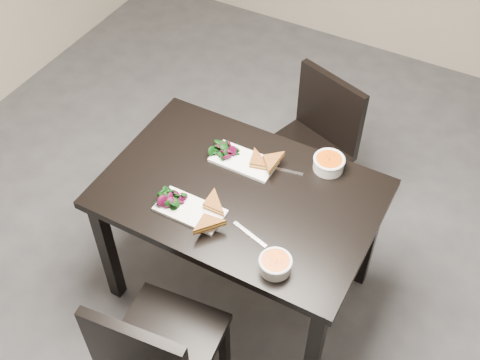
{
  "coord_description": "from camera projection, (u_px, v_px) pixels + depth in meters",
  "views": [
    {
      "loc": [
        0.52,
        -1.4,
        2.69
      ],
      "look_at": [
        -0.3,
        0.1,
        0.82
      ],
      "focal_mm": 44.32,
      "sensor_mm": 36.0,
      "label": 1
    }
  ],
  "objects": [
    {
      "name": "chair_near",
      "position": [
        156.0,
        351.0,
        2.36
      ],
      "size": [
        0.46,
        0.46,
        0.85
      ],
      "rotation": [
        0.0,
        0.0,
        0.11
      ],
      "color": "black",
      "rests_on": "ground"
    },
    {
      "name": "cutlery_near",
      "position": [
        250.0,
        234.0,
        2.42
      ],
      "size": [
        0.18,
        0.06,
        0.0
      ],
      "primitive_type": "cube",
      "rotation": [
        0.0,
        0.0,
        -0.28
      ],
      "color": "silver",
      "rests_on": "table"
    },
    {
      "name": "table",
      "position": [
        240.0,
        205.0,
        2.66
      ],
      "size": [
        1.2,
        0.8,
        0.75
      ],
      "color": "black",
      "rests_on": "ground"
    },
    {
      "name": "plate_near",
      "position": [
        190.0,
        210.0,
        2.5
      ],
      "size": [
        0.29,
        0.15,
        0.01
      ],
      "primitive_type": "cube",
      "color": "white",
      "rests_on": "table"
    },
    {
      "name": "cutlery_far",
      "position": [
        284.0,
        170.0,
        2.67
      ],
      "size": [
        0.18,
        0.05,
        0.0
      ],
      "primitive_type": "cube",
      "rotation": [
        0.0,
        0.0,
        0.19
      ],
      "color": "silver",
      "rests_on": "table"
    },
    {
      "name": "soup_bowl_far",
      "position": [
        329.0,
        163.0,
        2.65
      ],
      "size": [
        0.14,
        0.14,
        0.06
      ],
      "color": "white",
      "rests_on": "table"
    },
    {
      "name": "salad_near",
      "position": [
        170.0,
        198.0,
        2.51
      ],
      "size": [
        0.09,
        0.08,
        0.04
      ],
      "primitive_type": null,
      "color": "black",
      "rests_on": "plate_near"
    },
    {
      "name": "ground",
      "position": [
        282.0,
        324.0,
        2.98
      ],
      "size": [
        5.0,
        5.0,
        0.0
      ],
      "primitive_type": "plane",
      "color": "#47474C",
      "rests_on": "ground"
    },
    {
      "name": "salad_far",
      "position": [
        224.0,
        149.0,
        2.71
      ],
      "size": [
        0.09,
        0.08,
        0.04
      ],
      "primitive_type": null,
      "color": "black",
      "rests_on": "plate_far"
    },
    {
      "name": "soup_bowl_near",
      "position": [
        275.0,
        264.0,
        2.29
      ],
      "size": [
        0.13,
        0.13,
        0.06
      ],
      "color": "white",
      "rests_on": "table"
    },
    {
      "name": "sandwich_far",
      "position": [
        255.0,
        163.0,
        2.65
      ],
      "size": [
        0.17,
        0.14,
        0.05
      ],
      "primitive_type": null,
      "rotation": [
        0.0,
        0.0,
        0.25
      ],
      "color": "#A55E22",
      "rests_on": "plate_far"
    },
    {
      "name": "sandwich_near",
      "position": [
        205.0,
        209.0,
        2.47
      ],
      "size": [
        0.15,
        0.11,
        0.05
      ],
      "primitive_type": null,
      "rotation": [
        0.0,
        0.0,
        0.02
      ],
      "color": "#A55E22",
      "rests_on": "plate_near"
    },
    {
      "name": "chair_far",
      "position": [
        313.0,
        141.0,
        3.18
      ],
      "size": [
        0.53,
        0.53,
        0.85
      ],
      "rotation": [
        0.0,
        0.0,
        -0.33
      ],
      "color": "black",
      "rests_on": "ground"
    },
    {
      "name": "plate_far",
      "position": [
        244.0,
        161.0,
        2.7
      ],
      "size": [
        0.3,
        0.15,
        0.01
      ],
      "primitive_type": "cube",
      "color": "white",
      "rests_on": "table"
    }
  ]
}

